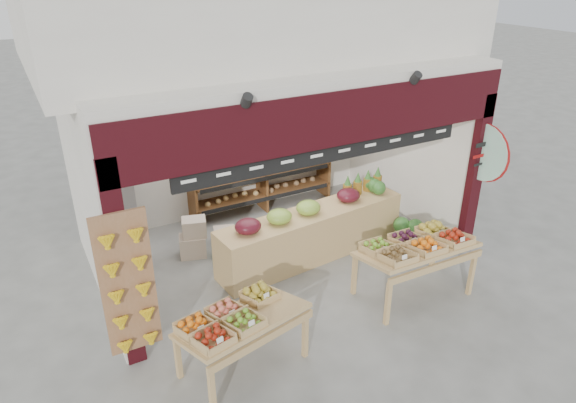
{
  "coord_description": "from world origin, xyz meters",
  "views": [
    {
      "loc": [
        -3.47,
        -6.19,
        4.46
      ],
      "look_at": [
        -0.16,
        -0.2,
        1.19
      ],
      "focal_mm": 32.0,
      "sensor_mm": 36.0,
      "label": 1
    }
  ],
  "objects_px": {
    "mid_counter": "(312,232)",
    "watermelon_pile": "(413,238)",
    "cardboard_stack": "(208,240)",
    "display_table_right": "(416,246)",
    "refrigerator": "(109,198)",
    "back_shelving": "(261,155)",
    "display_table_left": "(234,320)"
  },
  "relations": [
    {
      "from": "back_shelving",
      "to": "refrigerator",
      "type": "distance_m",
      "value": 2.88
    },
    {
      "from": "refrigerator",
      "to": "display_table_right",
      "type": "distance_m",
      "value": 4.79
    },
    {
      "from": "cardboard_stack",
      "to": "mid_counter",
      "type": "bearing_deg",
      "value": -32.91
    },
    {
      "from": "cardboard_stack",
      "to": "refrigerator",
      "type": "bearing_deg",
      "value": 151.03
    },
    {
      "from": "cardboard_stack",
      "to": "mid_counter",
      "type": "distance_m",
      "value": 1.73
    },
    {
      "from": "cardboard_stack",
      "to": "mid_counter",
      "type": "relative_size",
      "value": 0.32
    },
    {
      "from": "watermelon_pile",
      "to": "back_shelving",
      "type": "bearing_deg",
      "value": 120.69
    },
    {
      "from": "refrigerator",
      "to": "watermelon_pile",
      "type": "distance_m",
      "value": 5.02
    },
    {
      "from": "back_shelving",
      "to": "watermelon_pile",
      "type": "distance_m",
      "value": 3.16
    },
    {
      "from": "mid_counter",
      "to": "watermelon_pile",
      "type": "xyz_separation_m",
      "value": [
        1.64,
        -0.6,
        -0.25
      ]
    },
    {
      "from": "refrigerator",
      "to": "cardboard_stack",
      "type": "distance_m",
      "value": 1.7
    },
    {
      "from": "back_shelving",
      "to": "display_table_left",
      "type": "xyz_separation_m",
      "value": [
        -2.21,
        -3.76,
        -0.38
      ]
    },
    {
      "from": "display_table_left",
      "to": "back_shelving",
      "type": "bearing_deg",
      "value": 59.54
    },
    {
      "from": "display_table_right",
      "to": "back_shelving",
      "type": "bearing_deg",
      "value": 100.1
    },
    {
      "from": "mid_counter",
      "to": "watermelon_pile",
      "type": "bearing_deg",
      "value": -20.04
    },
    {
      "from": "watermelon_pile",
      "to": "mid_counter",
      "type": "bearing_deg",
      "value": 159.96
    },
    {
      "from": "refrigerator",
      "to": "display_table_left",
      "type": "relative_size",
      "value": 1.24
    },
    {
      "from": "cardboard_stack",
      "to": "display_table_left",
      "type": "distance_m",
      "value": 2.82
    },
    {
      "from": "refrigerator",
      "to": "display_table_left",
      "type": "distance_m",
      "value": 3.5
    },
    {
      "from": "cardboard_stack",
      "to": "display_table_right",
      "type": "height_order",
      "value": "display_table_right"
    },
    {
      "from": "refrigerator",
      "to": "watermelon_pile",
      "type": "height_order",
      "value": "refrigerator"
    },
    {
      "from": "refrigerator",
      "to": "display_table_left",
      "type": "bearing_deg",
      "value": -67.23
    },
    {
      "from": "cardboard_stack",
      "to": "display_table_right",
      "type": "xyz_separation_m",
      "value": [
        2.17,
        -2.52,
        0.56
      ]
    },
    {
      "from": "mid_counter",
      "to": "refrigerator",
      "type": "bearing_deg",
      "value": 148.95
    },
    {
      "from": "refrigerator",
      "to": "mid_counter",
      "type": "height_order",
      "value": "refrigerator"
    },
    {
      "from": "display_table_left",
      "to": "mid_counter",
      "type": "bearing_deg",
      "value": 39.7
    },
    {
      "from": "refrigerator",
      "to": "watermelon_pile",
      "type": "bearing_deg",
      "value": -15.19
    },
    {
      "from": "cardboard_stack",
      "to": "watermelon_pile",
      "type": "xyz_separation_m",
      "value": [
        3.08,
        -1.53,
        -0.05
      ]
    },
    {
      "from": "display_table_left",
      "to": "watermelon_pile",
      "type": "xyz_separation_m",
      "value": [
        3.75,
        1.16,
        -0.53
      ]
    },
    {
      "from": "display_table_left",
      "to": "refrigerator",
      "type": "bearing_deg",
      "value": 100.76
    },
    {
      "from": "refrigerator",
      "to": "mid_counter",
      "type": "distance_m",
      "value": 3.28
    },
    {
      "from": "display_table_left",
      "to": "watermelon_pile",
      "type": "relative_size",
      "value": 2.2
    }
  ]
}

